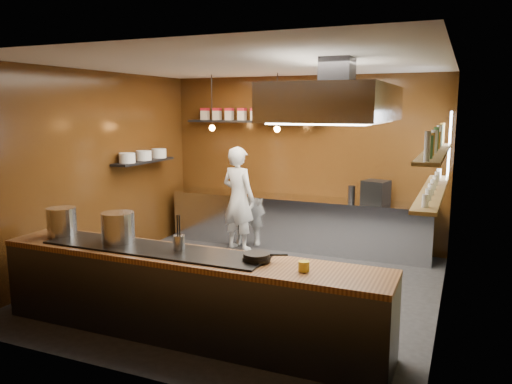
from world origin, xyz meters
The scene contains 26 objects.
floor centered at (0.00, 0.00, 0.00)m, with size 5.00×5.00×0.00m, color black.
back_wall centered at (0.00, 2.50, 1.50)m, with size 5.00×5.00×0.00m, color black.
left_wall centered at (-2.50, 0.00, 1.50)m, with size 5.00×5.00×0.00m, color black.
right_wall centered at (2.50, 0.00, 1.50)m, with size 5.00×5.00×0.00m, color #4C4D2B.
ceiling centered at (0.00, 0.00, 3.00)m, with size 5.00×5.00×0.00m, color silver.
window_pane centered at (2.45, 1.70, 1.90)m, with size 1.00×1.00×0.00m, color white.
prep_counter centered at (0.00, 2.17, 0.45)m, with size 4.60×0.65×0.90m, color silver.
pass_counter centered at (0.00, -1.60, 0.47)m, with size 4.40×0.72×0.94m.
tin_shelf centered at (-0.90, 2.36, 2.20)m, with size 2.60×0.26×0.04m, color black.
plate_shelf centered at (-2.34, 1.00, 1.55)m, with size 0.30×1.40×0.04m, color black.
bottle_shelf_upper centered at (2.34, 0.30, 1.92)m, with size 0.26×2.80×0.04m, color olive.
bottle_shelf_lower centered at (2.34, 0.30, 1.45)m, with size 0.26×2.80×0.04m, color olive.
extractor_hood centered at (1.30, -0.40, 2.51)m, with size 1.20×2.00×0.72m.
pendant_left centered at (-1.40, 1.70, 2.15)m, with size 0.10×0.10×0.95m.
pendant_right centered at (-0.20, 1.70, 2.15)m, with size 0.10×0.10×0.95m.
storage_tins centered at (-0.75, 2.36, 2.33)m, with size 2.43×0.13×0.22m.
plate_stacks centered at (-2.34, 1.00, 1.65)m, with size 0.26×1.16×0.16m.
bottles centered at (2.34, 0.30, 2.06)m, with size 0.06×2.66×0.24m.
wine_glasses centered at (2.34, 0.30, 1.53)m, with size 0.07×2.37×0.13m.
stockpot_large centered at (-1.73, -1.54, 1.11)m, with size 0.34×0.34×0.33m, color silver.
stockpot_small centered at (-0.89, -1.55, 1.11)m, with size 0.37×0.37×0.34m, color silver.
utensil_crock centered at (-0.09, -1.56, 1.02)m, with size 0.13×0.13×0.16m, color silver.
frying_pan centered at (0.82, -1.56, 0.98)m, with size 0.44×0.29×0.07m.
butter_jar centered at (1.34, -1.64, 0.97)m, with size 0.11×0.11×0.10m, color yellow.
espresso_machine centered at (1.36, 2.13, 1.09)m, with size 0.38×0.36×0.38m, color black.
chef centered at (-0.89, 1.66, 0.90)m, with size 0.66×0.43×1.80m, color white.
Camera 1 is at (2.70, -5.99, 2.45)m, focal length 35.00 mm.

